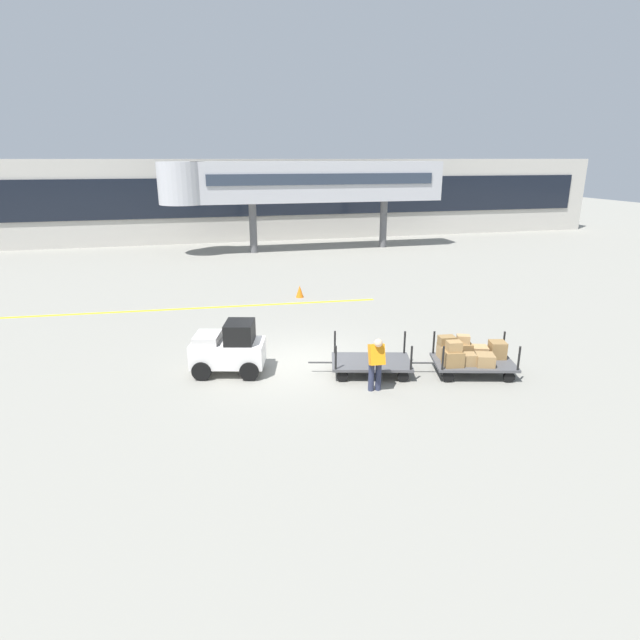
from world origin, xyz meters
TOP-DOWN VIEW (x-y plane):
  - ground_plane at (0.00, 0.00)m, footprint 120.00×120.00m
  - apron_lead_line at (-3.21, 7.00)m, footprint 15.94×1.20m
  - terminal_building at (0.00, 25.97)m, footprint 61.63×2.51m
  - jet_bridge at (3.97, 19.99)m, footprint 18.90×3.00m
  - baggage_tug at (-2.21, -0.34)m, footprint 2.31×1.68m
  - baggage_cart_lead at (1.82, -1.40)m, footprint 3.09×1.94m
  - baggage_cart_middle at (4.61, -2.09)m, footprint 3.09×1.94m
  - baggage_handler at (1.53, -2.58)m, footprint 0.42×0.45m
  - safety_cone_near at (1.62, 7.70)m, footprint 0.36×0.36m

SIDE VIEW (x-z plane):
  - ground_plane at x=0.00m, z-range 0.00..0.00m
  - apron_lead_line at x=-3.21m, z-range 0.00..0.01m
  - safety_cone_near at x=1.62m, z-range 0.00..0.55m
  - baggage_cart_lead at x=1.82m, z-range -0.20..0.90m
  - baggage_cart_middle at x=4.61m, z-range -0.01..1.13m
  - baggage_tug at x=-2.21m, z-range -0.04..1.54m
  - baggage_handler at x=1.53m, z-range 0.08..1.65m
  - terminal_building at x=0.00m, z-range 0.01..6.04m
  - jet_bridge at x=3.97m, z-range 1.60..7.49m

